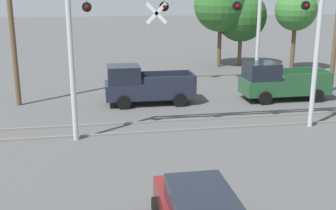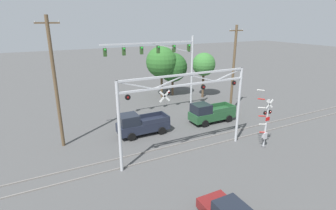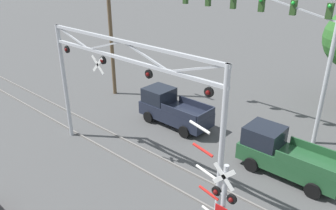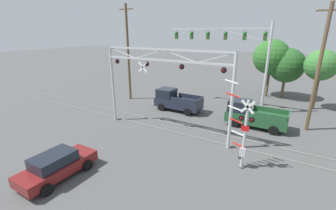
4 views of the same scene
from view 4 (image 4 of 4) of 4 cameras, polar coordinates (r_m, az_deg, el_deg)
The scene contains 13 objects.
rail_track_near at distance 18.79m, azimuth -0.60°, elevation -6.38°, with size 80.00×0.08×0.10m, color gray.
rail_track_far at distance 19.93m, azimuth 1.54°, elevation -4.91°, with size 80.00×0.08×0.10m, color gray.
crossing_gantry at distance 17.18m, azimuth -1.18°, elevation 7.37°, with size 10.83×0.27×6.67m.
crossing_signal_mast at distance 13.85m, azimuth 18.48°, elevation -7.42°, with size 1.87×0.35×5.29m.
traffic_signal_span at distance 23.97m, azimuth 17.50°, elevation 13.45°, with size 10.45×0.39×8.76m.
pickup_truck_lead at distance 23.36m, azimuth 1.97°, elevation 1.10°, with size 4.87×2.11×2.17m.
pickup_truck_following at distance 20.62m, azimuth 20.62°, elevation -2.43°, with size 4.95×2.11×2.17m.
sedan_waiting at distance 14.33m, azimuth -26.43°, elevation -13.54°, with size 1.99×4.23×1.50m.
utility_pole_left at distance 27.04m, azimuth -10.09°, elevation 12.96°, with size 1.80×0.28×10.80m.
utility_pole_right at distance 21.04m, azimuth 33.90°, elevation 7.60°, with size 1.80×0.28×9.91m.
background_tree_beyond_span at distance 27.67m, azimuth 34.37°, elevation 8.31°, with size 3.14×3.14×6.23m.
background_tree_far_left_verge at distance 30.63m, azimuth 27.88°, elevation 8.88°, with size 4.10×4.10×6.09m.
background_tree_far_right_verge at distance 30.55m, azimuth 24.73°, elevation 11.00°, with size 4.23×4.23×7.06m.
Camera 4 is at (8.84, -0.02, 7.82)m, focal length 24.00 mm.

